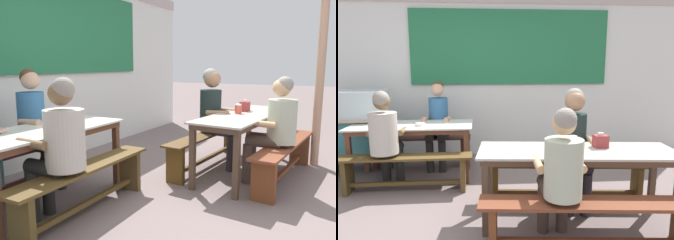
% 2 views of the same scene
% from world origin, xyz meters
% --- Properties ---
extents(ground_plane, '(40.00, 40.00, 0.00)m').
position_xyz_m(ground_plane, '(0.00, 0.00, 0.00)').
color(ground_plane, slate).
extents(backdrop_wall, '(7.46, 0.23, 2.76)m').
position_xyz_m(backdrop_wall, '(0.02, 2.42, 1.46)').
color(backdrop_wall, silver).
rests_on(backdrop_wall, ground_plane).
extents(dining_table_far, '(1.65, 0.75, 0.76)m').
position_xyz_m(dining_table_far, '(-1.05, 1.26, 0.68)').
color(dining_table_far, silver).
rests_on(dining_table_far, ground_plane).
extents(dining_table_near, '(1.94, 0.79, 0.76)m').
position_xyz_m(dining_table_near, '(0.82, -0.17, 0.68)').
color(dining_table_near, '#B5AEA3').
rests_on(dining_table_near, ground_plane).
extents(bench_far_back, '(1.56, 0.33, 0.46)m').
position_xyz_m(bench_far_back, '(-1.06, 1.77, 0.30)').
color(bench_far_back, '#572B25').
rests_on(bench_far_back, ground_plane).
extents(bench_far_front, '(1.65, 0.31, 0.46)m').
position_xyz_m(bench_far_front, '(-1.05, 0.75, 0.31)').
color(bench_far_front, brown).
rests_on(bench_far_front, ground_plane).
extents(bench_near_back, '(1.88, 0.43, 0.46)m').
position_xyz_m(bench_near_back, '(0.86, 0.34, 0.30)').
color(bench_near_back, brown).
rests_on(bench_near_back, ground_plane).
extents(bench_near_front, '(1.82, 0.45, 0.46)m').
position_xyz_m(bench_near_front, '(0.77, -0.67, 0.31)').
color(bench_near_front, brown).
rests_on(bench_near_front, ground_plane).
extents(food_cart, '(1.70, 0.88, 1.19)m').
position_xyz_m(food_cart, '(-2.06, 1.63, 0.69)').
color(food_cart, teal).
rests_on(food_cart, ground_plane).
extents(person_center_facing, '(0.41, 0.52, 1.32)m').
position_xyz_m(person_center_facing, '(-0.77, 1.70, 0.74)').
color(person_center_facing, black).
rests_on(person_center_facing, ground_plane).
extents(person_left_back_turned, '(0.45, 0.54, 1.26)m').
position_xyz_m(person_left_back_turned, '(-1.28, 0.81, 0.72)').
color(person_left_back_turned, black).
rests_on(person_left_back_turned, ground_plane).
extents(person_right_near_table, '(0.42, 0.55, 1.31)m').
position_xyz_m(person_right_near_table, '(0.92, 0.25, 0.75)').
color(person_right_near_table, '#2A252C').
rests_on(person_right_near_table, ground_plane).
extents(person_near_front, '(0.42, 0.56, 1.24)m').
position_xyz_m(person_near_front, '(0.56, -0.58, 0.70)').
color(person_near_front, '#47362F').
rests_on(person_near_front, ground_plane).
extents(tissue_box, '(0.13, 0.11, 0.15)m').
position_xyz_m(tissue_box, '(1.08, -0.09, 0.82)').
color(tissue_box, maroon).
rests_on(tissue_box, dining_table_near).
extents(condiment_jar, '(0.08, 0.08, 0.12)m').
position_xyz_m(condiment_jar, '(0.80, -0.09, 0.82)').
color(condiment_jar, '#D34C39').
rests_on(condiment_jar, dining_table_near).
extents(soup_bowl, '(0.13, 0.13, 0.04)m').
position_xyz_m(soup_bowl, '(-0.92, 1.16, 0.78)').
color(soup_bowl, silver).
rests_on(soup_bowl, dining_table_far).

